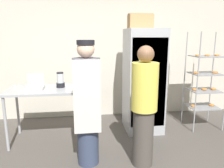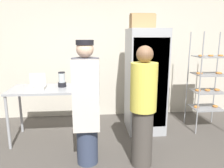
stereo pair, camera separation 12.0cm
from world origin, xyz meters
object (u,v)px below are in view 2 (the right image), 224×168
Objects in this scene: donut_box at (36,87)px; cardboard_storage_box at (142,21)px; baking_rack at (208,82)px; person_customer at (143,107)px; blender_pitcher at (62,80)px; person_baker at (86,102)px; refrigerator at (145,81)px.

donut_box is 2.13m from cardboard_storage_box.
person_customer is at bearing -143.30° from baking_rack.
baking_rack is 2.70m from blender_pitcher.
person_baker reaches higher than blender_pitcher.
person_customer is at bearing -28.44° from donut_box.
blender_pitcher is 0.16× the size of person_customer.
person_customer is at bearing -101.04° from cardboard_storage_box.
cardboard_storage_box reaches higher than baking_rack.
refrigerator is 1.15× the size of person_customer.
refrigerator reaches higher than person_baker.
refrigerator reaches higher than blender_pitcher.
refrigerator is 7.32× the size of blender_pitcher.
refrigerator is at bearing 10.05° from donut_box.
blender_pitcher is 1.57m from person_customer.
donut_box is at bearing -174.82° from baking_rack.
cardboard_storage_box is at bearing 11.99° from donut_box.
refrigerator is at bearing 44.76° from person_baker.
donut_box is (-3.09, -0.28, 0.05)m from baking_rack.
cardboard_storage_box is (-1.28, 0.10, 1.11)m from baking_rack.
cardboard_storage_box reaches higher than person_customer.
person_baker is at bearing -64.13° from blender_pitcher.
cardboard_storage_box is at bearing 78.96° from person_customer.
cardboard_storage_box is at bearing 146.62° from refrigerator.
refrigerator is at bearing -33.38° from cardboard_storage_box.
person_baker is at bearing -156.10° from baking_rack.
donut_box is at bearing -157.54° from blender_pitcher.
person_baker is (-2.27, -1.00, -0.01)m from baking_rack.
blender_pitcher is at bearing -173.40° from refrigerator.
donut_box is at bearing -169.95° from refrigerator.
person_baker is (-0.99, -1.11, -1.12)m from cardboard_storage_box.
person_customer is (-0.24, -1.24, -1.18)m from cardboard_storage_box.
baking_rack is at bearing 36.70° from person_customer.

